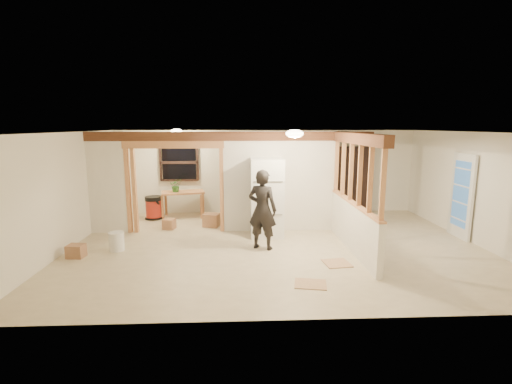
{
  "coord_description": "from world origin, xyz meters",
  "views": [
    {
      "loc": [
        -0.81,
        -7.93,
        2.64
      ],
      "look_at": [
        -0.43,
        0.4,
        1.14
      ],
      "focal_mm": 26.0,
      "sensor_mm": 36.0,
      "label": 1
    }
  ],
  "objects_px": {
    "woman": "(262,210)",
    "work_table": "(183,204)",
    "refrigerator": "(267,197)",
    "shop_vac": "(154,208)",
    "bookshelf": "(354,180)"
  },
  "relations": [
    {
      "from": "woman",
      "to": "work_table",
      "type": "xyz_separation_m",
      "value": [
        -2.13,
        2.94,
        -0.49
      ]
    },
    {
      "from": "refrigerator",
      "to": "woman",
      "type": "distance_m",
      "value": 1.0
    },
    {
      "from": "refrigerator",
      "to": "work_table",
      "type": "bearing_deg",
      "value": 139.55
    },
    {
      "from": "shop_vac",
      "to": "bookshelf",
      "type": "height_order",
      "value": "bookshelf"
    },
    {
      "from": "shop_vac",
      "to": "bookshelf",
      "type": "bearing_deg",
      "value": 4.86
    },
    {
      "from": "woman",
      "to": "bookshelf",
      "type": "height_order",
      "value": "bookshelf"
    },
    {
      "from": "woman",
      "to": "bookshelf",
      "type": "distance_m",
      "value": 4.4
    },
    {
      "from": "work_table",
      "to": "shop_vac",
      "type": "bearing_deg",
      "value": -177.16
    },
    {
      "from": "woman",
      "to": "bookshelf",
      "type": "bearing_deg",
      "value": -107.92
    },
    {
      "from": "work_table",
      "to": "bookshelf",
      "type": "distance_m",
      "value": 5.16
    },
    {
      "from": "refrigerator",
      "to": "work_table",
      "type": "relative_size",
      "value": 1.56
    },
    {
      "from": "woman",
      "to": "shop_vac",
      "type": "bearing_deg",
      "value": -18.05
    },
    {
      "from": "shop_vac",
      "to": "bookshelf",
      "type": "distance_m",
      "value": 5.98
    },
    {
      "from": "work_table",
      "to": "bookshelf",
      "type": "relative_size",
      "value": 0.59
    },
    {
      "from": "bookshelf",
      "to": "work_table",
      "type": "bearing_deg",
      "value": -176.76
    }
  ]
}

